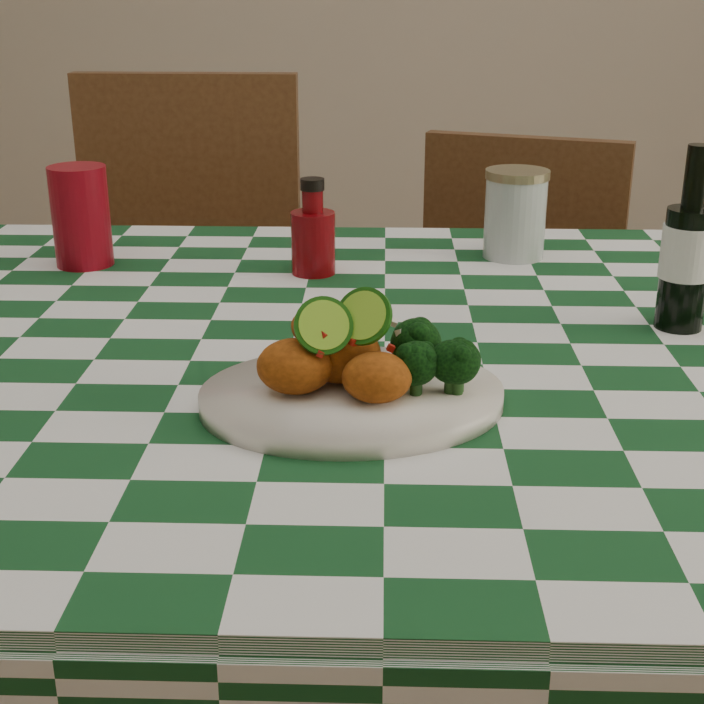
# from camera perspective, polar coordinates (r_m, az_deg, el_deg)

# --- Properties ---
(dining_table) EXTENTS (1.66, 1.06, 0.79)m
(dining_table) POSITION_cam_1_polar(r_m,az_deg,el_deg) (1.28, 1.70, -16.09)
(dining_table) COLOR #14451F
(dining_table) RESTS_ON ground
(plate) EXTENTS (0.32, 0.26, 0.02)m
(plate) POSITION_cam_1_polar(r_m,az_deg,el_deg) (0.92, -0.00, -2.67)
(plate) COLOR silver
(plate) RESTS_ON dining_table
(fried_chicken_pile) EXTENTS (0.13, 0.10, 0.09)m
(fried_chicken_pile) POSITION_cam_1_polar(r_m,az_deg,el_deg) (0.90, -0.21, 0.34)
(fried_chicken_pile) COLOR #AF4E11
(fried_chicken_pile) RESTS_ON plate
(broccoli_side) EXTENTS (0.07, 0.07, 0.05)m
(broccoli_side) POSITION_cam_1_polar(r_m,az_deg,el_deg) (0.92, 4.83, -0.34)
(broccoli_side) COLOR black
(broccoli_side) RESTS_ON plate
(red_tumbler) EXTENTS (0.10, 0.10, 0.14)m
(red_tumbler) POSITION_cam_1_polar(r_m,az_deg,el_deg) (1.41, -15.49, 7.62)
(red_tumbler) COLOR maroon
(red_tumbler) RESTS_ON dining_table
(ketchup_bottle) EXTENTS (0.08, 0.08, 0.13)m
(ketchup_bottle) POSITION_cam_1_polar(r_m,az_deg,el_deg) (1.32, -2.29, 7.30)
(ketchup_bottle) COLOR #660509
(ketchup_bottle) RESTS_ON dining_table
(mason_jar) EXTENTS (0.12, 0.12, 0.13)m
(mason_jar) POSITION_cam_1_polar(r_m,az_deg,el_deg) (1.42, 9.47, 7.93)
(mason_jar) COLOR #B2BCBA
(mason_jar) RESTS_ON dining_table
(beer_bottle) EXTENTS (0.06, 0.06, 0.21)m
(beer_bottle) POSITION_cam_1_polar(r_m,az_deg,el_deg) (1.16, 18.99, 6.23)
(beer_bottle) COLOR black
(beer_bottle) RESTS_ON dining_table
(wooden_chair_left) EXTENTS (0.45, 0.48, 0.98)m
(wooden_chair_left) POSITION_cam_1_polar(r_m,az_deg,el_deg) (1.95, -10.11, 0.53)
(wooden_chair_left) COLOR #472814
(wooden_chair_left) RESTS_ON ground
(wooden_chair_right) EXTENTS (0.51, 0.52, 0.87)m
(wooden_chair_right) POSITION_cam_1_polar(r_m,az_deg,el_deg) (1.90, 8.35, -1.66)
(wooden_chair_right) COLOR #472814
(wooden_chair_right) RESTS_ON ground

